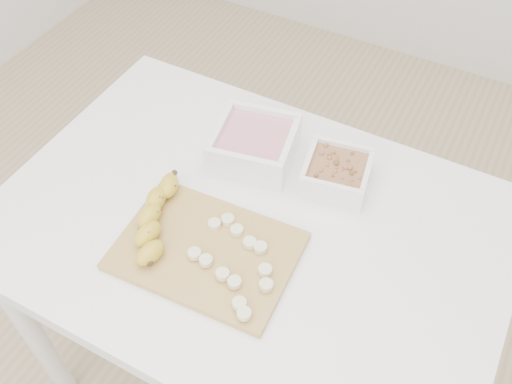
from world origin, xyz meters
The scene contains 7 objects.
ground centered at (0.00, 0.00, 0.00)m, with size 3.50×3.50×0.00m, color #C6AD89.
table centered at (0.00, 0.00, 0.65)m, with size 1.00×0.70×0.75m.
bowl_yogurt centered at (-0.07, 0.16, 0.79)m, with size 0.19×0.19×0.08m.
bowl_granola centered at (0.11, 0.17, 0.78)m, with size 0.15×0.15×0.06m.
cutting_board centered at (-0.03, -0.10, 0.76)m, with size 0.33×0.23×0.01m, color tan.
banana centered at (-0.15, -0.10, 0.78)m, with size 0.06×0.21×0.04m, color gold, non-canonical shape.
banana_slices centered at (0.03, -0.11, 0.77)m, with size 0.18×0.19×0.02m.
Camera 1 is at (0.33, -0.60, 1.64)m, focal length 40.00 mm.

